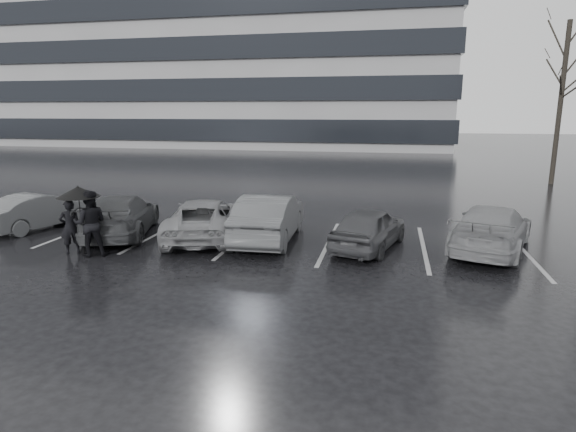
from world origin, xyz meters
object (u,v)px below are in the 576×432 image
(car_west_a, at_px, (269,217))
(car_east, at_px, (492,228))
(car_main, at_px, (369,228))
(tree_north, at_px, (560,105))
(car_west_c, at_px, (121,215))
(pedestrian_right, at_px, (90,223))
(pedestrian_left, at_px, (70,227))
(car_west_d, at_px, (40,211))
(car_west_b, at_px, (204,219))

(car_west_a, height_order, car_east, car_west_a)
(car_main, bearing_deg, tree_north, -106.62)
(car_west_c, height_order, tree_north, tree_north)
(car_east, bearing_deg, tree_north, -93.57)
(tree_north, bearing_deg, pedestrian_right, -134.01)
(car_west_c, bearing_deg, car_main, 163.30)
(car_east, relative_size, pedestrian_left, 2.96)
(pedestrian_left, xyz_separation_m, tree_north, (17.33, 17.16, 3.49))
(car_main, bearing_deg, car_west_d, 14.14)
(car_east, bearing_deg, car_west_c, 21.30)
(car_west_d, xyz_separation_m, pedestrian_right, (3.62, -2.50, 0.31))
(car_west_d, bearing_deg, tree_north, -126.34)
(car_west_b, bearing_deg, car_west_a, 171.55)
(car_west_d, xyz_separation_m, tree_north, (20.26, 14.73, 3.65))
(car_west_c, distance_m, pedestrian_right, 2.26)
(tree_north, bearing_deg, car_west_b, -133.92)
(car_west_c, xyz_separation_m, tree_north, (17.06, 15.02, 3.60))
(car_west_b, relative_size, pedestrian_right, 2.46)
(pedestrian_left, xyz_separation_m, pedestrian_right, (0.69, -0.07, 0.15))
(car_west_d, distance_m, pedestrian_left, 3.81)
(car_west_d, distance_m, pedestrian_right, 4.41)
(car_west_a, bearing_deg, car_east, 179.55)
(car_west_a, height_order, pedestrian_left, pedestrian_left)
(car_west_a, relative_size, car_west_b, 0.98)
(car_west_a, height_order, car_west_c, car_west_a)
(car_west_b, xyz_separation_m, car_west_c, (-2.77, -0.19, 0.03))
(car_west_c, bearing_deg, pedestrian_left, 65.12)
(tree_north, bearing_deg, car_west_a, -129.91)
(car_west_a, relative_size, car_east, 0.97)
(car_main, relative_size, car_west_a, 0.82)
(car_west_b, distance_m, pedestrian_right, 3.37)
(car_west_c, bearing_deg, pedestrian_right, 83.06)
(car_west_a, distance_m, car_east, 6.49)
(car_main, bearing_deg, car_west_b, 14.26)
(car_west_c, height_order, pedestrian_right, pedestrian_right)
(car_main, distance_m, car_west_d, 11.08)
(pedestrian_left, bearing_deg, pedestrian_right, 129.59)
(car_west_b, distance_m, tree_north, 20.91)
(car_east, bearing_deg, pedestrian_left, 31.54)
(car_main, bearing_deg, pedestrian_right, 32.35)
(car_main, xyz_separation_m, car_west_b, (-5.10, 0.07, 0.01))
(car_main, relative_size, pedestrian_left, 2.36)
(car_main, height_order, car_east, car_east)
(tree_north, bearing_deg, car_east, -111.78)
(car_west_d, relative_size, pedestrian_left, 2.40)
(car_west_a, relative_size, tree_north, 0.52)
(car_west_b, distance_m, pedestrian_left, 3.83)
(car_west_c, height_order, car_east, car_east)
(car_west_b, distance_m, car_east, 8.53)
(car_main, relative_size, tree_north, 0.42)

